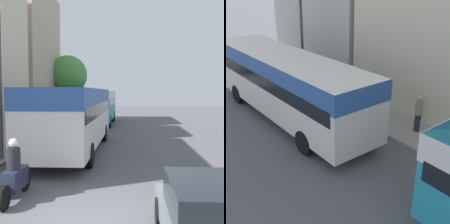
# 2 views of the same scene
# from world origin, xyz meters

# --- Properties ---
(building_far_terrace) EXTENTS (6.31, 9.05, 11.93)m
(building_far_terrace) POSITION_xyz_m (-9.36, 20.79, 5.97)
(building_far_terrace) COLOR #BCAD93
(building_far_terrace) RESTS_ON ground_plane
(bus_lead) EXTENTS (2.67, 10.96, 3.14)m
(bus_lead) POSITION_xyz_m (-1.70, 8.76, 2.04)
(bus_lead) COLOR silver
(bus_lead) RESTS_ON ground_plane
(bus_following) EXTENTS (2.63, 9.66, 3.10)m
(bus_following) POSITION_xyz_m (-1.88, 22.19, 2.01)
(bus_following) COLOR teal
(bus_following) RESTS_ON ground_plane
(motorcycle_behind_lead) EXTENTS (0.38, 2.24, 1.73)m
(motorcycle_behind_lead) POSITION_xyz_m (-2.05, 1.58, 0.68)
(motorcycle_behind_lead) COLOR #1E2338
(motorcycle_behind_lead) RESTS_ON ground_plane
(car_crossing) EXTENTS (1.89, 3.91, 1.38)m
(car_crossing) POSITION_xyz_m (2.64, -1.07, 0.73)
(car_crossing) COLOR slate
(car_crossing) RESTS_ON ground_plane
(pedestrian_near_curb) EXTENTS (0.32, 0.32, 1.66)m
(pedestrian_near_curb) POSITION_xyz_m (-5.32, 13.82, 1.01)
(pedestrian_near_curb) COLOR #232838
(pedestrian_near_curb) RESTS_ON sidewalk
(pedestrian_walking_away) EXTENTS (0.40, 0.40, 1.82)m
(pedestrian_walking_away) POSITION_xyz_m (-5.71, 21.85, 1.08)
(pedestrian_walking_away) COLOR #232838
(pedestrian_walking_away) RESTS_ON sidewalk
(street_tree) EXTENTS (3.91, 3.91, 6.47)m
(street_tree) POSITION_xyz_m (-5.21, 24.10, 4.65)
(street_tree) COLOR brown
(street_tree) RESTS_ON sidewalk
(lamp_post) EXTENTS (0.36, 0.36, 6.43)m
(lamp_post) POSITION_xyz_m (-4.35, 6.08, 3.94)
(lamp_post) COLOR #47474C
(lamp_post) RESTS_ON sidewalk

